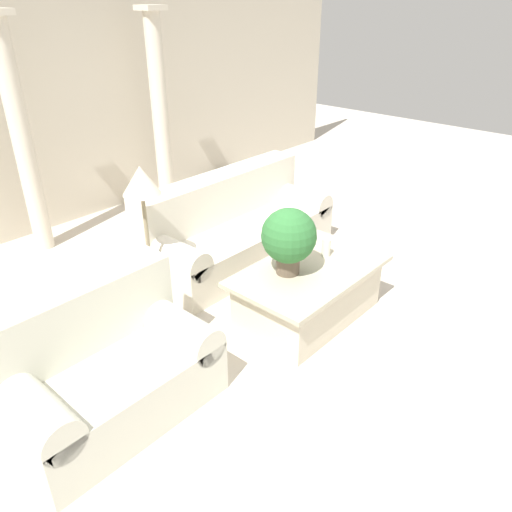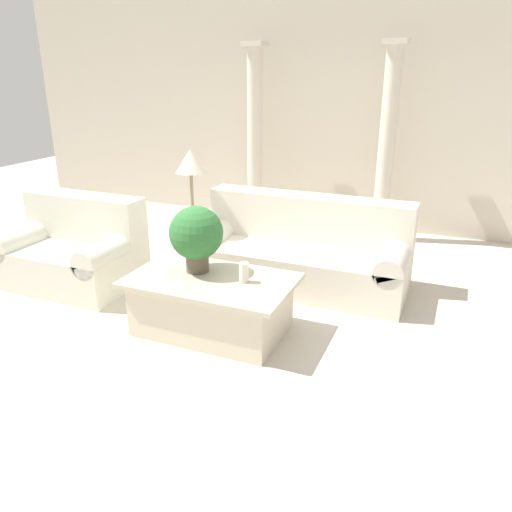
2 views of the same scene
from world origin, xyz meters
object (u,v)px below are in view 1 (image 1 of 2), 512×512
object	(u,v)px
potted_plant	(289,237)
coffee_table	(308,292)
floor_lamp	(142,192)
loveseat	(103,365)
sofa_long	(235,228)

from	to	relation	value
potted_plant	coffee_table	bearing A→B (deg)	-29.45
potted_plant	floor_lamp	distance (m)	1.28
loveseat	floor_lamp	xyz separation A→B (m)	(1.01, 0.77, 0.78)
sofa_long	floor_lamp	world-z (taller)	floor_lamp
sofa_long	coffee_table	xyz separation A→B (m)	(-0.40, -1.29, -0.10)
sofa_long	loveseat	size ratio (longest dim) A/B	1.59
potted_plant	floor_lamp	bearing A→B (deg)	121.14
sofa_long	floor_lamp	bearing A→B (deg)	-174.43
floor_lamp	coffee_table	bearing A→B (deg)	-54.78
sofa_long	coffee_table	distance (m)	1.35
coffee_table	loveseat	bearing A→B (deg)	167.83
sofa_long	coffee_table	world-z (taller)	sofa_long
floor_lamp	sofa_long	bearing A→B (deg)	5.57
loveseat	floor_lamp	distance (m)	1.49
sofa_long	floor_lamp	size ratio (longest dim) A/B	1.61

